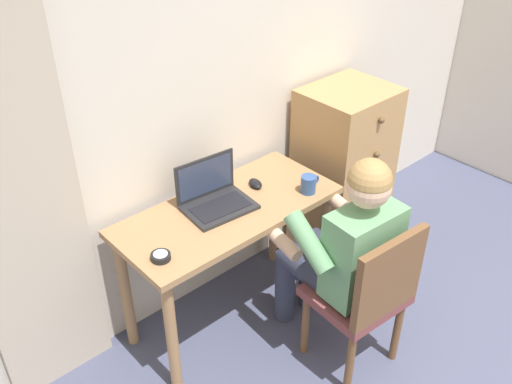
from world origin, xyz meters
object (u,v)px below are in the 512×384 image
computer_mouse (255,183)px  desk (229,228)px  laptop (214,197)px  desk_clock (161,256)px  chair (367,294)px  coffee_mug (309,184)px  dresser (343,171)px  person_seated (343,245)px

computer_mouse → desk: bearing=-149.7°
computer_mouse → laptop: bearing=-164.4°
laptop → desk_clock: laptop is taller
laptop → computer_mouse: size_ratio=3.62×
chair → computer_mouse: 0.81m
chair → coffee_mug: bearing=75.5°
desk_clock → dresser: bearing=6.3°
person_seated → desk_clock: person_seated is taller
chair → person_seated: 0.26m
desk → chair: chair is taller
desk → chair: size_ratio=1.33×
desk_clock → coffee_mug: bearing=-4.0°
chair → desk_clock: (-0.75, 0.60, 0.28)m
desk → desk_clock: size_ratio=12.94×
desk → laptop: bearing=118.6°
desk_clock → chair: bearing=-38.7°
desk → dresser: bearing=3.1°
laptop → coffee_mug: size_ratio=3.02×
dresser → computer_mouse: dresser is taller
dresser → person_seated: bearing=-139.9°
person_seated → laptop: 0.68m
dresser → chair: (-0.70, -0.76, -0.06)m
desk → coffee_mug: 0.47m
desk → desk_clock: desk_clock is taller
computer_mouse → desk_clock: 0.73m
desk → coffee_mug: coffee_mug is taller
desk → computer_mouse: 0.28m
chair → computer_mouse: bearing=92.3°
desk_clock → laptop: bearing=21.1°
computer_mouse → coffee_mug: coffee_mug is taller
person_seated → laptop: size_ratio=3.29×
person_seated → dresser: bearing=40.1°
desk → dresser: dresser is taller
computer_mouse → desk_clock: bearing=-150.4°
desk → laptop: size_ratio=3.22×
desk → dresser: 0.97m
chair → person_seated: person_seated is taller
desk → laptop: laptop is taller
desk → coffee_mug: (0.41, -0.17, 0.18)m
dresser → chair: bearing=-132.6°
computer_mouse → person_seated: bearing=-69.3°
coffee_mug → chair: bearing=-104.5°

